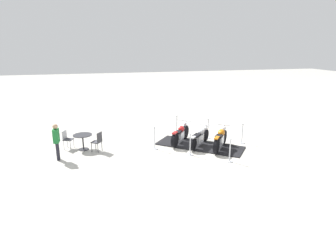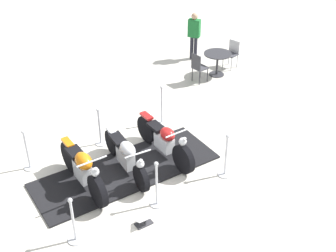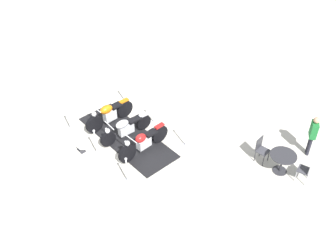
{
  "view_description": "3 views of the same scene",
  "coord_description": "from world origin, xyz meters",
  "views": [
    {
      "loc": [
        12.65,
        -4.79,
        4.87
      ],
      "look_at": [
        -0.3,
        -1.55,
        1.07
      ],
      "focal_mm": 30.5,
      "sensor_mm": 36.0,
      "label": 1
    },
    {
      "loc": [
        -3.39,
        7.44,
        6.43
      ],
      "look_at": [
        -0.71,
        -0.94,
        0.8
      ],
      "focal_mm": 47.62,
      "sensor_mm": 36.0,
      "label": 2
    },
    {
      "loc": [
        -10.78,
        -3.29,
        9.76
      ],
      "look_at": [
        -0.07,
        -1.59,
        0.82
      ],
      "focal_mm": 41.9,
      "sensor_mm": 36.0,
      "label": 3
    }
  ],
  "objects": [
    {
      "name": "stanchion_right_mid",
      "position": [
        -1.04,
        0.84,
        0.4
      ],
      "size": [
        0.29,
        0.29,
        1.12
      ],
      "color": "silver",
      "rests_on": "ground_plane"
    },
    {
      "name": "stanchion_left_front",
      "position": [
        2.19,
        0.57,
        0.37
      ],
      "size": [
        0.29,
        0.29,
        1.05
      ],
      "color": "silver",
      "rests_on": "ground_plane"
    },
    {
      "name": "motorcycle_chrome",
      "position": [
        -0.02,
        0.02,
        0.48
      ],
      "size": [
        1.69,
        1.58,
        0.9
      ],
      "rotation": [
        0.0,
        0.0,
        -3.89
      ],
      "color": "black",
      "rests_on": "display_platform"
    },
    {
      "name": "motorcycle_copper",
      "position": [
        0.64,
        0.82,
        0.53
      ],
      "size": [
        1.77,
        1.44,
        1.05
      ],
      "rotation": [
        0.0,
        0.0,
        -3.81
      ],
      "color": "black",
      "rests_on": "display_platform"
    },
    {
      "name": "motorcycle_maroon",
      "position": [
        -0.68,
        -0.79,
        0.48
      ],
      "size": [
        1.86,
        1.46,
        1.02
      ],
      "rotation": [
        0.0,
        0.0,
        -3.79
      ],
      "color": "black",
      "rests_on": "display_platform"
    },
    {
      "name": "stanchion_right_front",
      "position": [
        0.12,
        2.26,
        0.35
      ],
      "size": [
        0.32,
        0.32,
        1.05
      ],
      "color": "silver",
      "rests_on": "ground_plane"
    },
    {
      "name": "stanchion_left_mid",
      "position": [
        1.04,
        -0.84,
        0.36
      ],
      "size": [
        0.29,
        0.29,
        1.04
      ],
      "color": "silver",
      "rests_on": "ground_plane"
    },
    {
      "name": "cafe_table",
      "position": [
        -0.89,
        -5.61,
        0.57
      ],
      "size": [
        0.89,
        0.89,
        0.75
      ],
      "color": "#2D2D33",
      "rests_on": "ground_plane"
    },
    {
      "name": "info_placard",
      "position": [
        -0.97,
        1.46,
        0.07
      ],
      "size": [
        0.39,
        0.4,
        0.22
      ],
      "rotation": [
        0.0,
        0.0,
        0.89
      ],
      "color": "#333338",
      "rests_on": "ground_plane"
    },
    {
      "name": "ground_plane",
      "position": [
        0.0,
        0.0,
        0.0
      ],
      "size": [
        80.0,
        80.0,
        0.0
      ],
      "primitive_type": "plane",
      "color": "beige"
    },
    {
      "name": "cafe_chair_across_table",
      "position": [
        -0.44,
        -4.91,
        0.55
      ],
      "size": [
        0.55,
        0.55,
        0.96
      ],
      "rotation": [
        0.0,
        0.0,
        -2.15
      ],
      "color": "#2D2D33",
      "rests_on": "ground_plane"
    },
    {
      "name": "display_platform",
      "position": [
        0.0,
        0.0,
        0.02
      ],
      "size": [
        3.91,
        4.3,
        0.04
      ],
      "primitive_type": "cube",
      "rotation": [
        0.0,
        0.0,
        -2.26
      ],
      "color": "black",
      "rests_on": "ground_plane"
    },
    {
      "name": "bystander_person",
      "position": [
        0.17,
        -6.63,
        0.97
      ],
      "size": [
        0.41,
        0.24,
        1.63
      ],
      "rotation": [
        0.0,
        0.0,
        1.51
      ],
      "color": "#23232D",
      "rests_on": "ground_plane"
    },
    {
      "name": "stanchion_right_rear",
      "position": [
        -2.19,
        -0.57,
        0.37
      ],
      "size": [
        0.32,
        0.32,
        1.1
      ],
      "color": "silver",
      "rests_on": "ground_plane"
    },
    {
      "name": "cafe_chair_near_table",
      "position": [
        -1.22,
        -6.36,
        0.53
      ],
      "size": [
        0.53,
        0.53,
        0.91
      ],
      "rotation": [
        0.0,
        0.0,
        1.16
      ],
      "color": "#B7B7BC",
      "rests_on": "ground_plane"
    },
    {
      "name": "stanchion_left_rear",
      "position": [
        -0.12,
        -2.26,
        0.37
      ],
      "size": [
        0.33,
        0.33,
        1.12
      ],
      "color": "silver",
      "rests_on": "ground_plane"
    }
  ]
}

